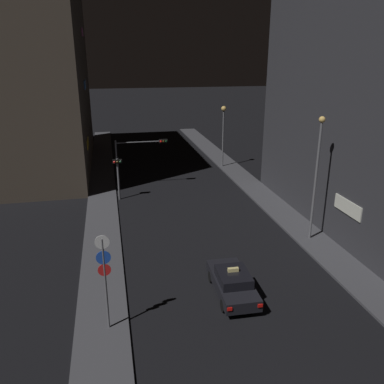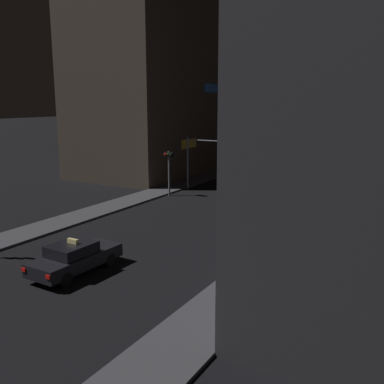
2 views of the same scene
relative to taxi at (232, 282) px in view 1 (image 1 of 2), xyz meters
The scene contains 10 objects.
sidewalk_left 19.28m from the taxi, 110.38° to the left, with size 2.46×60.50×0.13m, color #424247.
sidewalk_right 19.51m from the taxi, 67.89° to the left, with size 2.46×60.50×0.13m, color #424247.
building_facade_left 32.65m from the taxi, 115.10° to the left, with size 10.81×23.02×19.50m.
building_facade_right 16.02m from the taxi, 31.88° to the left, with size 6.98×20.57×16.48m.
taxi is the anchor object (origin of this frame).
traffic_light_overhead 19.46m from the taxi, 99.63° to the left, with size 4.88×0.42×4.63m.
traffic_light_left_kerb 16.93m from the taxi, 108.11° to the left, with size 0.80×0.42×3.68m.
sign_pole_left 6.94m from the taxi, 166.68° to the right, with size 0.63×0.10×4.65m.
street_lamp_near_block 9.86m from the taxi, 35.78° to the left, with size 0.40×0.40×8.27m.
street_lamp_far_block 25.47m from the taxi, 74.91° to the left, with size 0.55×0.55×6.66m.
Camera 1 is at (-6.12, -6.84, 11.96)m, focal length 36.86 mm.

